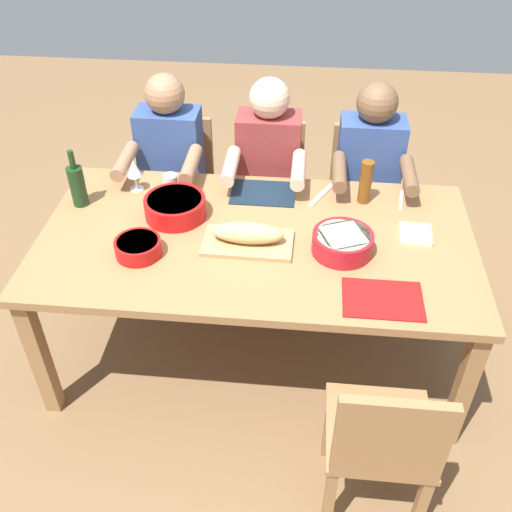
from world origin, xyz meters
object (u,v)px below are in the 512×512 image
at_px(dining_table, 256,250).
at_px(cup_far_left, 171,184).
at_px(serving_bowl_greens, 138,247).
at_px(bread_loaf, 248,233).
at_px(wine_bottle, 77,185).
at_px(cutting_board, 248,243).
at_px(diner_far_center, 268,170).
at_px(diner_far_left, 170,165).
at_px(chair_far_right, 362,191).
at_px(chair_near_right, 382,443).
at_px(chair_far_left, 180,181).
at_px(beer_bottle, 366,182).
at_px(diner_far_right, 368,175).
at_px(serving_bowl_salad, 175,206).
at_px(napkin_stack, 416,234).
at_px(serving_bowl_pasta, 343,242).
at_px(chair_far_center, 270,186).
at_px(wine_glass, 134,169).

height_order(dining_table, cup_far_left, cup_far_left).
relative_size(serving_bowl_greens, bread_loaf, 0.63).
distance_m(serving_bowl_greens, wine_bottle, 0.52).
bearing_deg(cutting_board, diner_far_center, 87.52).
xyz_separation_m(diner_far_left, bread_loaf, (0.51, -0.72, 0.11)).
xyz_separation_m(chair_far_right, chair_near_right, (0.00, -1.69, 0.00)).
height_order(chair_near_right, chair_far_left, same).
xyz_separation_m(diner_far_left, beer_bottle, (1.04, -0.32, 0.15)).
relative_size(diner_far_left, wine_bottle, 4.14).
bearing_deg(diner_far_center, chair_far_left, 161.28).
distance_m(diner_far_right, cup_far_left, 1.06).
relative_size(bread_loaf, wine_bottle, 1.10).
distance_m(diner_far_left, wine_bottle, 0.60).
xyz_separation_m(serving_bowl_salad, napkin_stack, (1.11, -0.05, -0.04)).
bearing_deg(diner_far_right, chair_far_right, 90.00).
height_order(serving_bowl_pasta, beer_bottle, beer_bottle).
xyz_separation_m(chair_far_left, chair_far_center, (0.54, 0.00, 0.00)).
bearing_deg(diner_far_left, diner_far_center, 0.00).
bearing_deg(dining_table, serving_bowl_pasta, -10.06).
relative_size(chair_near_right, serving_bowl_pasta, 3.20).
bearing_deg(chair_far_left, chair_far_center, 0.00).
distance_m(chair_far_center, diner_far_center, 0.28).
xyz_separation_m(serving_bowl_pasta, beer_bottle, (0.11, 0.41, 0.06)).
xyz_separation_m(diner_far_right, wine_bottle, (-1.42, -0.48, 0.15)).
height_order(chair_near_right, napkin_stack, chair_near_right).
bearing_deg(diner_far_center, wine_glass, -153.22).
relative_size(chair_near_right, diner_far_left, 0.71).
height_order(chair_near_right, serving_bowl_salad, chair_near_right).
distance_m(chair_near_right, serving_bowl_salad, 1.39).
height_order(cutting_board, wine_glass, wine_glass).
relative_size(cutting_board, beer_bottle, 1.82).
bearing_deg(chair_near_right, wine_bottle, 144.01).
distance_m(diner_far_right, diner_far_center, 0.54).
bearing_deg(diner_far_left, cup_far_left, -75.94).
xyz_separation_m(diner_far_center, cup_far_left, (-0.46, -0.34, 0.09)).
bearing_deg(diner_far_right, chair_near_right, -90.00).
bearing_deg(dining_table, bread_loaf, -117.53).
relative_size(diner_far_center, serving_bowl_pasta, 4.52).
distance_m(serving_bowl_salad, wine_glass, 0.33).
distance_m(chair_near_right, bread_loaf, 1.02).
height_order(chair_far_left, diner_far_left, diner_far_left).
distance_m(chair_far_left, diner_far_left, 0.28).
xyz_separation_m(chair_far_right, diner_far_left, (-1.08, -0.18, 0.21)).
height_order(diner_far_left, chair_far_center, diner_far_left).
height_order(dining_table, serving_bowl_greens, serving_bowl_greens).
bearing_deg(serving_bowl_greens, chair_near_right, -32.95).
xyz_separation_m(diner_far_center, wine_bottle, (-0.87, -0.48, 0.15)).
bearing_deg(diner_far_center, cutting_board, -92.48).
bearing_deg(napkin_stack, cup_far_left, 168.19).
distance_m(chair_near_right, wine_glass, 1.71).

